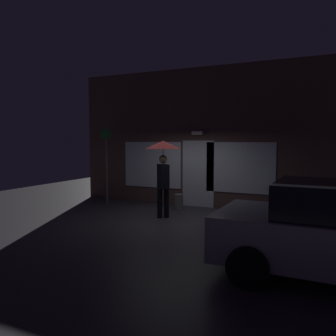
# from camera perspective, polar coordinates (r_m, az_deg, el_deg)

# --- Properties ---
(ground_plane) EXTENTS (18.00, 18.00, 0.00)m
(ground_plane) POSITION_cam_1_polar(r_m,az_deg,el_deg) (9.73, 0.37, -8.54)
(ground_plane) COLOR #38353A
(building_facade) EXTENTS (8.95, 0.48, 4.59)m
(building_facade) POSITION_cam_1_polar(r_m,az_deg,el_deg) (11.64, 5.29, 4.84)
(building_facade) COLOR brown
(building_facade) RESTS_ON ground
(person_with_umbrella) EXTENTS (1.02, 1.02, 2.19)m
(person_with_umbrella) POSITION_cam_1_polar(r_m,az_deg,el_deg) (9.78, -0.82, 1.59)
(person_with_umbrella) COLOR black
(person_with_umbrella) RESTS_ON ground
(street_sign_post) EXTENTS (0.40, 0.07, 2.68)m
(street_sign_post) POSITION_cam_1_polar(r_m,az_deg,el_deg) (12.25, -10.09, 1.24)
(street_sign_post) COLOR #595B60
(street_sign_post) RESTS_ON ground
(sidewalk_bollard) EXTENTS (0.28, 0.28, 0.50)m
(sidewalk_bollard) POSITION_cam_1_polar(r_m,az_deg,el_deg) (11.09, 1.78, -5.59)
(sidewalk_bollard) COLOR slate
(sidewalk_bollard) RESTS_ON ground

